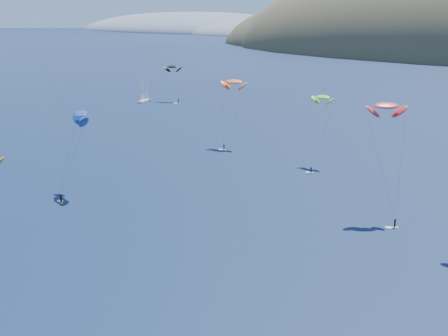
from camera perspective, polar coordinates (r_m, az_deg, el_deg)
headland at (r=933.05m, az=-1.11°, el=12.24°), size 460.00×250.00×60.00m
sailboat at (r=281.46m, az=-7.32°, el=6.19°), size 9.32×7.98×11.29m
kitesurfer_1 at (r=192.74m, az=0.91°, el=7.89°), size 8.68×10.22×22.19m
kitesurfer_3 at (r=172.92m, az=9.01°, el=6.41°), size 6.76×13.21×20.37m
kitesurfer_9 at (r=131.80m, az=14.63°, el=5.51°), size 10.41×10.64×25.55m
kitesurfer_10 at (r=148.99m, az=-12.99°, el=4.80°), size 9.82×14.84×21.02m
kitesurfer_12 at (r=282.57m, az=-4.70°, el=9.20°), size 11.66×8.87×17.37m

